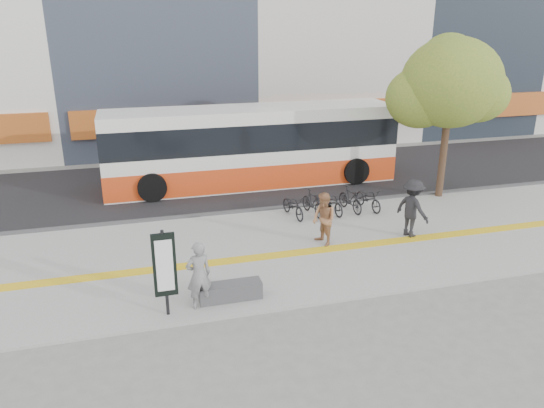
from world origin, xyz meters
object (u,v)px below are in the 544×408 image
object	(u,v)px
bench	(230,291)
pedestrian_tan	(324,219)
bus	(252,148)
seated_woman	(199,275)
street_tree	(449,85)
pedestrian_dark	(412,208)
signboard	(165,266)

from	to	relation	value
bench	pedestrian_tan	world-z (taller)	pedestrian_tan
bus	seated_woman	size ratio (longest dim) A/B	7.10
pedestrian_tan	bench	bearing A→B (deg)	-67.63
bench	bus	size ratio (longest dim) A/B	0.13
bus	pedestrian_tan	distance (m)	7.16
street_tree	seated_woman	world-z (taller)	street_tree
pedestrian_dark	street_tree	bearing A→B (deg)	-62.99
bus	bench	bearing A→B (deg)	-106.58
pedestrian_tan	signboard	bearing A→B (deg)	-74.53
bus	pedestrian_tan	size ratio (longest dim) A/B	7.30
signboard	pedestrian_dark	bearing A→B (deg)	18.93
bench	signboard	bearing A→B (deg)	-169.19
street_tree	pedestrian_tan	xyz separation A→B (m)	(-6.27, -3.42, -3.58)
street_tree	seated_woman	xyz separation A→B (m)	(-10.58, -6.19, -3.56)
pedestrian_tan	street_tree	bearing A→B (deg)	104.51
bench	seated_woman	size ratio (longest dim) A/B	0.91
bus	seated_woman	xyz separation A→B (m)	(-3.69, -9.87, -0.66)
signboard	street_tree	distance (m)	13.40
street_tree	bench	bearing A→B (deg)	-148.38
seated_woman	bench	bearing A→B (deg)	-178.74
bench	bus	xyz separation A→B (m)	(2.89, 9.70, 1.31)
bench	pedestrian_dark	bearing A→B (deg)	20.81
signboard	bus	size ratio (longest dim) A/B	0.18
pedestrian_tan	seated_woman	bearing A→B (deg)	-71.44
pedestrian_dark	seated_woman	bearing A→B (deg)	89.40
bench	seated_woman	distance (m)	1.05
bench	street_tree	distance (m)	12.23
signboard	bus	bearing A→B (deg)	65.84
street_tree	seated_woman	distance (m)	12.76
bench	street_tree	xyz separation A→B (m)	(9.78, 6.02, 4.21)
signboard	bench	bearing A→B (deg)	10.81
signboard	pedestrian_tan	distance (m)	5.89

